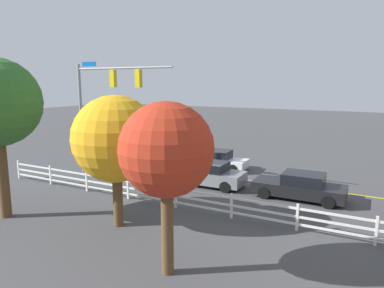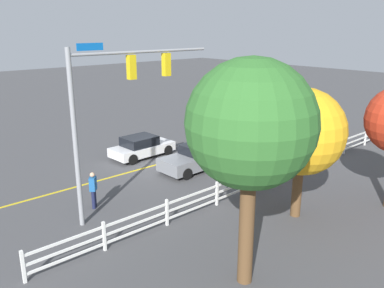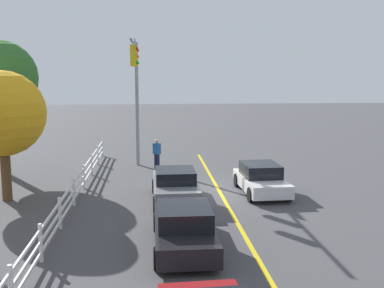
% 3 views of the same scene
% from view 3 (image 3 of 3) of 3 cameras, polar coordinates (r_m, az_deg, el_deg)
% --- Properties ---
extents(ground_plane, '(120.00, 120.00, 0.00)m').
position_cam_3_polar(ground_plane, '(21.47, 3.46, -5.96)').
color(ground_plane, '#444447').
extents(lane_center_stripe, '(28.00, 0.16, 0.01)m').
position_cam_3_polar(lane_center_stripe, '(17.68, 5.37, -9.23)').
color(lane_center_stripe, gold).
rests_on(lane_center_stripe, ground_plane).
extents(signal_assembly, '(6.90, 0.37, 7.26)m').
position_cam_3_polar(signal_assembly, '(25.51, -6.90, 7.88)').
color(signal_assembly, gray).
rests_on(signal_assembly, ground_plane).
extents(car_0, '(4.45, 1.95, 1.43)m').
position_cam_3_polar(car_0, '(19.85, -2.08, -5.14)').
color(car_0, slate).
rests_on(car_0, ground_plane).
extents(car_2, '(4.66, 1.92, 1.40)m').
position_cam_3_polar(car_2, '(14.77, -1.00, -10.16)').
color(car_2, black).
rests_on(car_2, ground_plane).
extents(car_4, '(4.06, 1.98, 1.34)m').
position_cam_3_polar(car_4, '(21.46, 8.43, -4.26)').
color(car_4, silver).
rests_on(car_4, ground_plane).
extents(pedestrian, '(0.46, 0.47, 1.69)m').
position_cam_3_polar(pedestrian, '(26.55, -4.32, -1.06)').
color(pedestrian, '#191E3F').
rests_on(pedestrian, ground_plane).
extents(white_rail_fence, '(26.10, 0.10, 1.15)m').
position_cam_3_polar(white_rail_fence, '(18.48, -14.98, -6.76)').
color(white_rail_fence, white).
rests_on(white_rail_fence, ground_plane).
extents(tree_0, '(3.59, 3.59, 5.55)m').
position_cam_3_polar(tree_0, '(21.07, -22.15, 3.42)').
color(tree_0, brown).
rests_on(tree_0, ground_plane).
extents(tree_2, '(3.84, 3.84, 7.11)m').
position_cam_3_polar(tree_2, '(26.42, -22.38, 7.44)').
color(tree_2, brown).
rests_on(tree_2, ground_plane).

